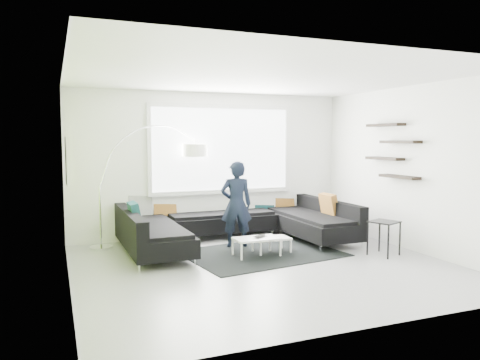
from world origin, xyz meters
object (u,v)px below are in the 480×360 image
Objects in this scene: coffee_table at (264,245)px; person at (236,204)px; sectional_sofa at (235,224)px; arc_lamp at (100,187)px; laptop at (262,237)px; side_table at (384,238)px.

coffee_table is 0.94m from person.
sectional_sofa is 2.45m from arc_lamp.
sectional_sofa is 4.28× the size of coffee_table.
laptop is (-0.08, -0.07, 0.16)m from coffee_table.
arc_lamp is 4.85m from side_table.
arc_lamp is at bearing 166.25° from sectional_sofa.
side_table is 2.00m from laptop.
sectional_sofa is 11.82× the size of laptop.
sectional_sofa is 0.43m from person.
side_table reaches higher than coffee_table.
coffee_table is at bearing 6.01° from laptop.
coffee_table is 1.66× the size of side_table.
side_table is at bearing -24.36° from coffee_table.
sectional_sofa is at bearing -95.03° from person.
side_table reaches higher than laptop.
laptop is (0.09, -0.95, -0.06)m from sectional_sofa.
coffee_table is 0.20m from laptop.
arc_lamp is at bearing 112.15° from laptop.
side_table is 1.67× the size of laptop.
coffee_table is 1.96m from side_table.
sectional_sofa is 2.64× the size of person.
laptop is at bearing -33.76° from arc_lamp.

